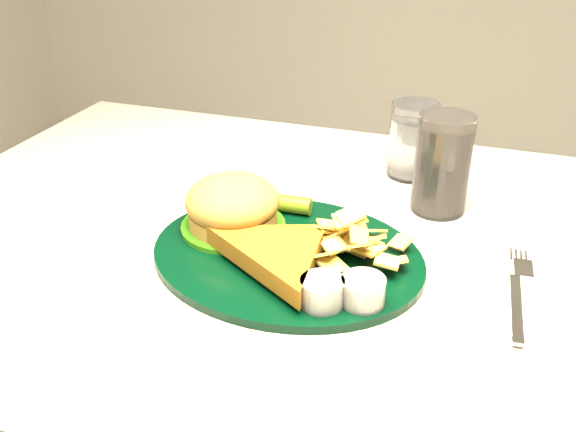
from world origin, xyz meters
name	(u,v)px	position (x,y,z in m)	size (l,w,h in m)	color
dinner_plate	(287,232)	(-0.03, -0.06, 0.79)	(0.34, 0.28, 0.08)	black
water_glass	(413,140)	(0.07, 0.24, 0.81)	(0.07, 0.07, 0.12)	silver
cola_glass	(442,164)	(0.13, 0.13, 0.82)	(0.08, 0.08, 0.14)	black
fork_napkin	(517,303)	(0.24, -0.07, 0.76)	(0.13, 0.17, 0.01)	white
ramekin	(190,180)	(-0.23, 0.08, 0.76)	(0.04, 0.04, 0.03)	white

